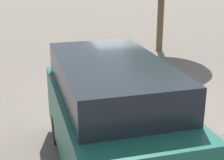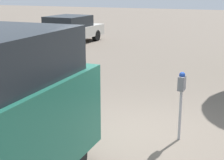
% 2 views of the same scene
% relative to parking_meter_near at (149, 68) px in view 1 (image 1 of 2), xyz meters
% --- Properties ---
extents(ground_plane, '(80.00, 80.00, 0.00)m').
position_rel_parking_meter_near_xyz_m(ground_plane, '(0.09, -0.63, -0.96)').
color(ground_plane, '#60564C').
extents(parking_meter_near, '(0.21, 0.12, 1.30)m').
position_rel_parking_meter_near_xyz_m(parking_meter_near, '(0.00, 0.00, 0.00)').
color(parking_meter_near, '#9E9EA3').
rests_on(parking_meter_near, ground).
extents(parked_van, '(4.45, 2.11, 2.24)m').
position_rel_parking_meter_near_xyz_m(parked_van, '(3.35, -2.13, 0.24)').
color(parked_van, '#195142').
rests_on(parked_van, ground).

